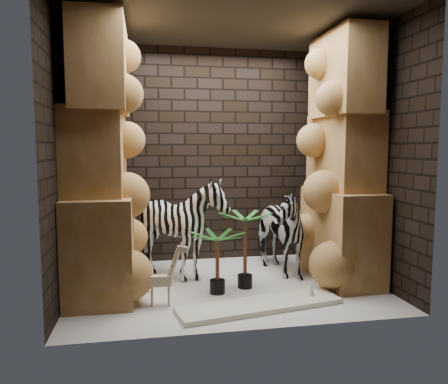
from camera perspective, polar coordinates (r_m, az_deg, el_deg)
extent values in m
plane|color=silver|center=(5.13, 0.38, -12.37)|extent=(3.50, 3.50, 0.00)
plane|color=#363129|center=(5.07, 0.41, 21.85)|extent=(3.50, 3.50, 0.00)
plane|color=black|center=(6.10, -1.82, 4.88)|extent=(3.50, 0.00, 3.50)
plane|color=black|center=(3.65, 4.10, 4.20)|extent=(3.50, 0.00, 3.50)
plane|color=black|center=(4.86, -20.39, 4.26)|extent=(0.00, 3.00, 3.00)
plane|color=black|center=(5.48, 18.74, 4.46)|extent=(0.00, 3.00, 3.00)
imported|color=white|center=(5.52, 6.75, -4.17)|extent=(0.79, 1.19, 1.29)
imported|color=white|center=(5.27, -5.70, -5.46)|extent=(1.02, 1.26, 1.14)
cube|color=white|center=(4.48, 4.87, -14.82)|extent=(1.75, 0.72, 0.05)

